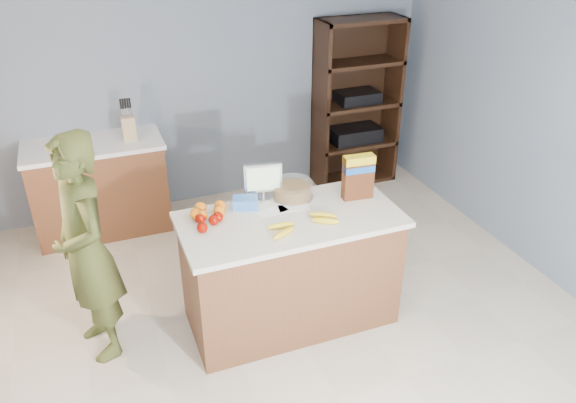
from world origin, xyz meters
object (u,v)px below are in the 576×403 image
object	(u,v)px
shelving_unit	(354,106)
cereal_box	(358,174)
person	(86,250)
tv	(263,179)
counter_peninsula	(290,274)

from	to	relation	value
shelving_unit	cereal_box	distance (m)	2.20
person	cereal_box	distance (m)	1.96
person	tv	world-z (taller)	person
shelving_unit	tv	distance (m)	2.38
shelving_unit	tv	world-z (taller)	shelving_unit
shelving_unit	person	distance (m)	3.45
person	tv	bearing A→B (deg)	78.57
shelving_unit	cereal_box	bearing A→B (deg)	-116.69
shelving_unit	tv	size ratio (longest dim) A/B	6.38
person	cereal_box	bearing A→B (deg)	69.76
counter_peninsula	tv	bearing A→B (deg)	105.02
counter_peninsula	tv	distance (m)	0.73
shelving_unit	person	bearing A→B (deg)	-147.78
counter_peninsula	person	world-z (taller)	person
tv	cereal_box	world-z (taller)	cereal_box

